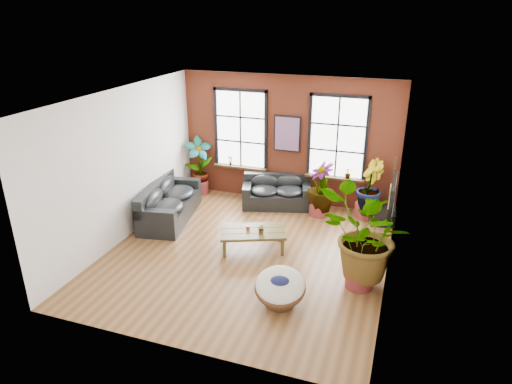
# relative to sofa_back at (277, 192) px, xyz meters

# --- Properties ---
(room) EXTENTS (6.04, 6.54, 3.54)m
(room) POSITION_rel_sofa_back_xyz_m (0.15, -2.64, 1.37)
(room) COLOR brown
(room) RESTS_ON ground
(sofa_back) EXTENTS (2.00, 1.35, 0.84)m
(sofa_back) POSITION_rel_sofa_back_xyz_m (0.00, 0.00, 0.00)
(sofa_back) COLOR black
(sofa_back) RESTS_ON ground
(sofa_left) EXTENTS (1.42, 2.54, 0.95)m
(sofa_left) POSITION_rel_sofa_back_xyz_m (-2.42, -1.73, 0.05)
(sofa_left) COLOR black
(sofa_left) RESTS_ON ground
(coffee_table) EXTENTS (1.65, 1.31, 0.56)m
(coffee_table) POSITION_rel_sofa_back_xyz_m (0.19, -2.55, 0.03)
(coffee_table) COLOR #4A3F1A
(coffee_table) RESTS_ON ground
(papasan_chair) EXTENTS (1.09, 1.10, 0.71)m
(papasan_chair) POSITION_rel_sofa_back_xyz_m (1.36, -4.35, -0.02)
(papasan_chair) COLOR #52331D
(papasan_chair) RESTS_ON ground
(poster) EXTENTS (0.74, 0.06, 0.98)m
(poster) POSITION_rel_sofa_back_xyz_m (0.15, 0.40, 1.57)
(poster) COLOR black
(poster) RESTS_ON room
(tv_wall_unit) EXTENTS (0.13, 1.86, 1.20)m
(tv_wall_unit) POSITION_rel_sofa_back_xyz_m (3.08, -2.19, 1.16)
(tv_wall_unit) COLOR black
(tv_wall_unit) RESTS_ON room
(media_box) EXTENTS (0.61, 0.53, 0.48)m
(media_box) POSITION_rel_sofa_back_xyz_m (2.89, -0.26, -0.14)
(media_box) COLOR black
(media_box) RESTS_ON ground
(pot_back_left) EXTENTS (0.67, 0.67, 0.38)m
(pot_back_left) POSITION_rel_sofa_back_xyz_m (-2.40, 0.12, -0.19)
(pot_back_left) COLOR maroon
(pot_back_left) RESTS_ON ground
(pot_back_right) EXTENTS (0.69, 0.69, 0.39)m
(pot_back_right) POSITION_rel_sofa_back_xyz_m (2.41, 0.01, -0.18)
(pot_back_right) COLOR maroon
(pot_back_right) RESTS_ON ground
(pot_right_wall) EXTENTS (0.61, 0.61, 0.40)m
(pot_right_wall) POSITION_rel_sofa_back_xyz_m (2.67, -3.29, -0.18)
(pot_right_wall) COLOR maroon
(pot_right_wall) RESTS_ON ground
(pot_mid) EXTENTS (0.53, 0.53, 0.36)m
(pot_mid) POSITION_rel_sofa_back_xyz_m (1.23, -0.25, -0.20)
(pot_mid) COLOR maroon
(pot_mid) RESTS_ON ground
(floor_plant_back_left) EXTENTS (0.98, 0.92, 1.54)m
(floor_plant_back_left) POSITION_rel_sofa_back_xyz_m (-2.40, 0.15, 0.54)
(floor_plant_back_left) COLOR #19611F
(floor_plant_back_left) RESTS_ON ground
(floor_plant_back_right) EXTENTS (0.72, 0.85, 1.41)m
(floor_plant_back_right) POSITION_rel_sofa_back_xyz_m (2.45, 0.00, 0.48)
(floor_plant_back_right) COLOR #19611F
(floor_plant_back_right) RESTS_ON ground
(floor_plant_right_wall) EXTENTS (2.16, 2.18, 1.83)m
(floor_plant_right_wall) POSITION_rel_sofa_back_xyz_m (2.70, -3.26, 0.70)
(floor_plant_right_wall) COLOR #19611F
(floor_plant_right_wall) RESTS_ON ground
(floor_plant_mid) EXTENTS (1.02, 1.02, 1.30)m
(floor_plant_mid) POSITION_rel_sofa_back_xyz_m (1.26, -0.22, 0.41)
(floor_plant_mid) COLOR #19611F
(floor_plant_mid) RESTS_ON ground
(table_plant) EXTENTS (0.21, 0.18, 0.23)m
(table_plant) POSITION_rel_sofa_back_xyz_m (0.43, -2.62, 0.20)
(table_plant) COLOR #19611F
(table_plant) RESTS_ON coffee_table
(sill_plant_left) EXTENTS (0.17, 0.17, 0.27)m
(sill_plant_left) POSITION_rel_sofa_back_xyz_m (-1.50, 0.35, 0.65)
(sill_plant_left) COLOR #19611F
(sill_plant_left) RESTS_ON room
(sill_plant_right) EXTENTS (0.19, 0.19, 0.27)m
(sill_plant_right) POSITION_rel_sofa_back_xyz_m (1.85, 0.35, 0.65)
(sill_plant_right) COLOR #19611F
(sill_plant_right) RESTS_ON room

